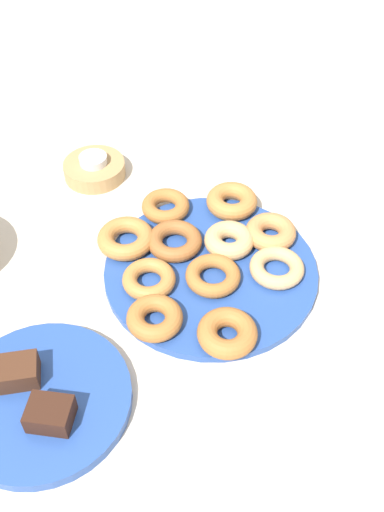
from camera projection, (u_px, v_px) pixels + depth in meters
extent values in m
plane|color=beige|center=(211.00, 273.00, 0.94)|extent=(2.40, 2.40, 0.00)
cylinder|color=#284C9E|center=(211.00, 270.00, 0.94)|extent=(0.34, 0.34, 0.01)
torus|color=tan|center=(277.00, 268.00, 0.92)|extent=(0.12, 0.12, 0.02)
torus|color=#AD6B33|center=(227.00, 333.00, 0.83)|extent=(0.12, 0.12, 0.03)
torus|color=#BC7A3D|center=(232.00, 201.00, 1.02)|extent=(0.12, 0.12, 0.03)
torus|color=#995B2D|center=(175.00, 241.00, 0.96)|extent=(0.10, 0.10, 0.02)
torus|color=#AD6B33|center=(213.00, 276.00, 0.91)|extent=(0.12, 0.12, 0.02)
torus|color=#BC7A3D|center=(149.00, 279.00, 0.90)|extent=(0.12, 0.12, 0.02)
torus|color=#C6844C|center=(271.00, 232.00, 0.97)|extent=(0.08, 0.08, 0.03)
torus|color=#AD6B33|center=(155.00, 318.00, 0.85)|extent=(0.10, 0.10, 0.03)
torus|color=#AD6B33|center=(166.00, 206.00, 1.02)|extent=(0.11, 0.11, 0.02)
torus|color=tan|center=(229.00, 240.00, 0.96)|extent=(0.11, 0.11, 0.03)
torus|color=#BC7A3D|center=(126.00, 238.00, 0.96)|extent=(0.12, 0.12, 0.03)
cylinder|color=#284C9E|center=(42.00, 400.00, 0.78)|extent=(0.24, 0.24, 0.02)
cube|color=#381E14|center=(50.00, 414.00, 0.74)|extent=(0.06, 0.06, 0.03)
cube|color=#472819|center=(17.00, 372.00, 0.78)|extent=(0.05, 0.06, 0.03)
cylinder|color=tan|center=(95.00, 169.00, 1.10)|extent=(0.11, 0.11, 0.03)
cylinder|color=silver|center=(93.00, 160.00, 1.09)|extent=(0.05, 0.05, 0.01)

